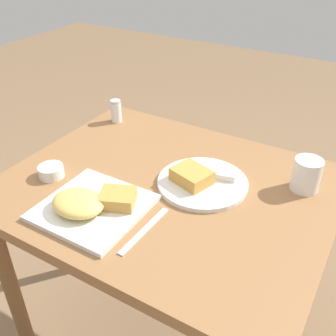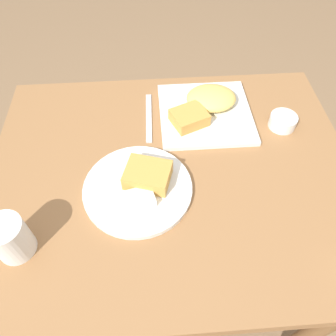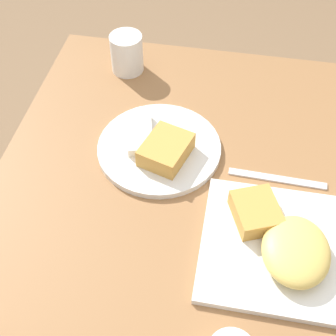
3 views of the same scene
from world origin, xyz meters
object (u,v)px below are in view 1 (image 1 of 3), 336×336
(salt_shaker, at_px, (116,112))
(butter_knife, at_px, (145,230))
(plate_oval_far, at_px, (201,180))
(sauce_ramekin, at_px, (51,171))
(plate_square_near, at_px, (91,205))
(coffee_mug, at_px, (306,175))

(salt_shaker, height_order, butter_knife, salt_shaker)
(plate_oval_far, xyz_separation_m, sauce_ramekin, (-0.41, -0.19, 0.00))
(plate_square_near, relative_size, plate_oval_far, 1.00)
(sauce_ramekin, bearing_deg, butter_knife, -9.11)
(salt_shaker, relative_size, butter_knife, 0.43)
(salt_shaker, distance_m, coffee_mug, 0.73)
(butter_knife, bearing_deg, plate_square_near, 93.78)
(plate_oval_far, relative_size, butter_knife, 1.33)
(salt_shaker, bearing_deg, plate_square_near, -60.22)
(plate_square_near, height_order, butter_knife, plate_square_near)
(coffee_mug, bearing_deg, plate_oval_far, -153.35)
(sauce_ramekin, distance_m, coffee_mug, 0.74)
(sauce_ramekin, distance_m, salt_shaker, 0.40)
(sauce_ramekin, xyz_separation_m, salt_shaker, (-0.06, 0.40, 0.02))
(butter_knife, height_order, coffee_mug, coffee_mug)
(salt_shaker, xyz_separation_m, butter_knife, (0.43, -0.46, -0.04))
(plate_square_near, distance_m, plate_oval_far, 0.32)
(butter_knife, bearing_deg, coffee_mug, -35.89)
(plate_oval_far, bearing_deg, sauce_ramekin, -154.78)
(plate_oval_far, height_order, sauce_ramekin, plate_oval_far)
(salt_shaker, bearing_deg, plate_oval_far, -24.35)
(sauce_ramekin, height_order, salt_shaker, salt_shaker)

